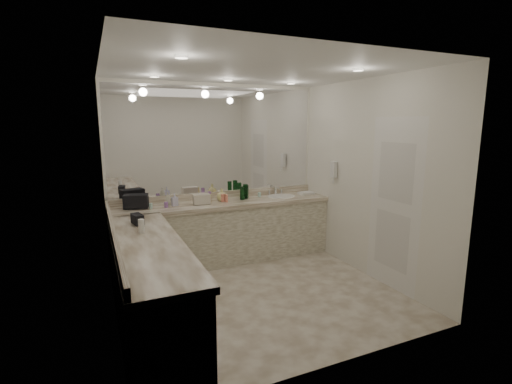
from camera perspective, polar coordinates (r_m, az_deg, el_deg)
name	(u,v)px	position (r m, az deg, el deg)	size (l,w,h in m)	color
floor	(258,293)	(4.65, 0.26, -15.25)	(3.20, 3.20, 0.00)	beige
ceiling	(258,69)	(4.23, 0.29, 18.35)	(3.20, 3.20, 0.00)	white
wall_back	(217,172)	(5.64, -6.03, 3.08)	(3.20, 0.02, 2.60)	silver
wall_left	(109,199)	(3.89, -21.74, -0.95)	(0.02, 3.00, 2.60)	silver
wall_right	(368,179)	(5.12, 16.84, 1.94)	(0.02, 3.00, 2.60)	silver
vanity_back_base	(224,233)	(5.54, -4.88, -6.33)	(3.20, 0.60, 0.84)	silver
vanity_back_top	(224,204)	(5.42, -4.92, -1.81)	(3.20, 0.64, 0.06)	beige
vanity_left_base	(149,290)	(3.89, -16.08, -14.24)	(0.60, 2.40, 0.84)	silver
vanity_left_top	(148,246)	(3.73, -16.28, -7.92)	(0.64, 2.42, 0.06)	beige
backsplash_back	(218,195)	(5.68, -5.90, -0.44)	(3.20, 0.04, 0.10)	beige
backsplash_left	(113,233)	(3.97, -21.11, -5.88)	(0.04, 3.00, 0.10)	beige
mirror_back	(217,140)	(5.59, -6.08, 7.91)	(3.12, 0.01, 1.55)	white
mirror_left	(106,150)	(3.83, -22.05, 6.05)	(0.01, 2.92, 1.55)	white
sink	(281,197)	(5.80, 3.94, -0.73)	(0.44, 0.44, 0.03)	white
faucet	(275,190)	(5.97, 3.00, 0.33)	(0.24, 0.16, 0.14)	silver
wall_phone	(334,169)	(5.63, 11.87, 3.41)	(0.06, 0.10, 0.24)	white
door	(394,205)	(4.79, 20.45, -1.88)	(0.02, 0.82, 2.10)	white
black_toiletry_bag	(136,202)	(5.21, -17.98, -1.46)	(0.31, 0.20, 0.18)	black
black_bag_spill	(137,219)	(4.40, -17.79, -4.03)	(0.09, 0.21, 0.11)	black
cream_cosmetic_case	(202,200)	(5.27, -8.38, -1.15)	(0.24, 0.14, 0.14)	beige
hand_towel	(306,193)	(6.01, 7.72, -0.17)	(0.24, 0.16, 0.04)	white
lotion_left	(141,226)	(4.05, -17.22, -4.99)	(0.06, 0.06, 0.15)	white
soap_bottle_a	(168,199)	(5.30, -13.42, -1.02)	(0.07, 0.07, 0.18)	beige
soap_bottle_b	(175,200)	(5.23, -12.41, -1.14)	(0.08, 0.08, 0.18)	silver
soap_bottle_c	(222,195)	(5.46, -5.31, -0.42)	(0.14, 0.14, 0.19)	#D8CF81
green_bottle_0	(245,192)	(5.60, -1.64, 0.08)	(0.07, 0.07, 0.22)	#124C1E
green_bottle_1	(246,191)	(5.68, -1.52, 0.08)	(0.07, 0.07, 0.19)	#124C1E
green_bottle_2	(242,193)	(5.52, -2.14, -0.17)	(0.07, 0.07, 0.20)	#124C1E
amenity_bottle_0	(259,195)	(5.75, 0.52, -0.40)	(0.05, 0.05, 0.07)	silver
amenity_bottle_1	(133,203)	(5.21, -18.43, -1.64)	(0.06, 0.06, 0.15)	#9966B2
amenity_bottle_2	(151,206)	(5.14, -15.90, -2.09)	(0.05, 0.05, 0.07)	silver
amenity_bottle_3	(210,196)	(5.47, -7.16, -0.67)	(0.05, 0.05, 0.14)	#9966B2
amenity_bottle_4	(209,199)	(5.32, -7.22, -1.05)	(0.06, 0.06, 0.13)	#F2D84C
amenity_bottle_5	(226,198)	(5.38, -4.57, -0.97)	(0.04, 0.04, 0.11)	#E57F66
amenity_bottle_6	(223,198)	(5.41, -5.12, -0.90)	(0.06, 0.06, 0.11)	#E57F66
amenity_bottle_7	(166,205)	(5.17, -13.66, -1.91)	(0.05, 0.05, 0.08)	#9966B2
amenity_bottle_8	(221,197)	(5.55, -5.42, -0.77)	(0.05, 0.05, 0.09)	#F2D84C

